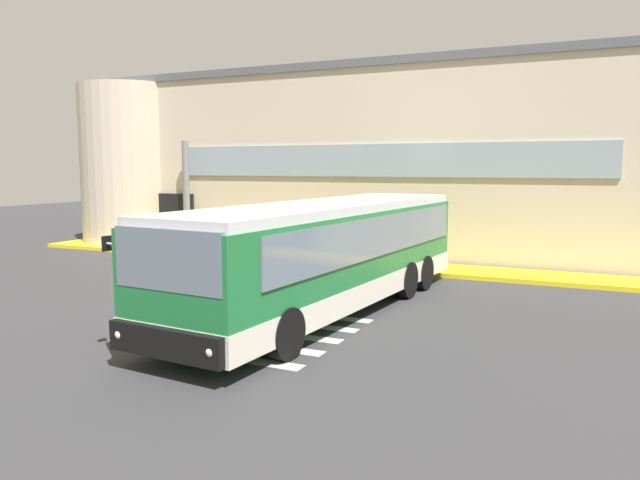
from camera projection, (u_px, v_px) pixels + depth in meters
ground_plane at (266, 288)px, 17.92m from camera, size 80.00×90.00×0.02m
bay_paint_stripes at (249, 330)px, 13.30m from camera, size 4.40×3.96×0.01m
terminal_building at (377, 163)px, 28.23m from camera, size 24.66×13.80×7.52m
boarding_curb at (332, 262)px, 22.23m from camera, size 26.86×2.00×0.15m
entry_support_column at (186, 195)px, 25.41m from camera, size 0.28×0.28×4.49m
bus_main_foreground at (327, 258)px, 14.89m from camera, size 3.88×11.49×2.70m
passenger_near_column at (191, 227)px, 24.53m from camera, size 0.50×0.52×1.68m
passenger_by_doorway at (212, 229)px, 24.25m from camera, size 0.58×0.28×1.68m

